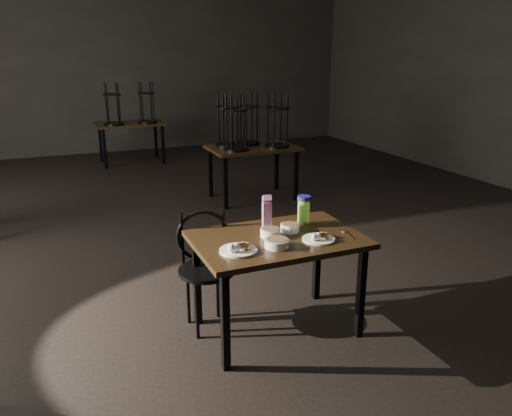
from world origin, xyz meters
name	(u,v)px	position (x,y,z in m)	size (l,w,h in m)	color
room	(195,15)	(-0.06, 0.01, 2.33)	(12.00, 12.04, 3.22)	black
main_table	(278,247)	(0.02, -1.60, 0.67)	(1.20, 0.80, 0.75)	black
plate_left	(238,248)	(-0.34, -1.74, 0.77)	(0.25, 0.25, 0.08)	white
plate_right	(319,238)	(0.26, -1.77, 0.77)	(0.23, 0.23, 0.07)	white
bowl_near	(270,232)	(-0.02, -1.57, 0.78)	(0.15, 0.15, 0.06)	white
bowl_far	(290,227)	(0.16, -1.53, 0.78)	(0.14, 0.14, 0.06)	white
bowl_big	(277,243)	(-0.07, -1.77, 0.78)	(0.16, 0.16, 0.06)	white
juice_carton	(267,213)	(0.03, -1.40, 0.87)	(0.08, 0.08, 0.26)	#8A197D
water_bottle	(304,210)	(0.32, -1.43, 0.87)	(0.11, 0.11, 0.23)	#96E944
spoon	(345,232)	(0.51, -1.72, 0.75)	(0.05, 0.19, 0.01)	silver
bentwood_chair	(205,260)	(-0.43, -1.30, 0.53)	(0.44, 0.44, 0.88)	black
bg_table_right	(251,143)	(1.17, 1.70, 0.80)	(1.20, 0.80, 1.48)	black
bg_table_far	(130,123)	(0.03, 4.71, 0.75)	(1.20, 0.80, 1.48)	black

